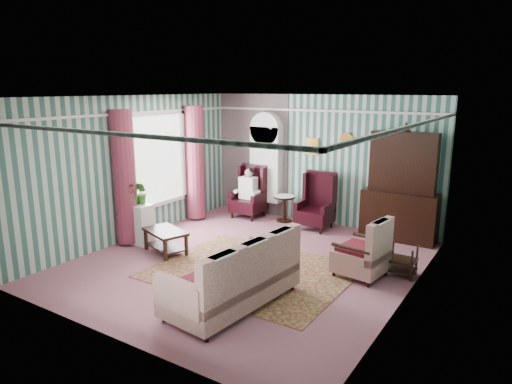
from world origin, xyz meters
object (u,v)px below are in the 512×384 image
Objects in this scene: bookcase at (266,170)px; sofa at (232,269)px; wingback_left at (248,192)px; nest_table at (402,260)px; coffee_table at (166,241)px; dresser_hutch at (401,183)px; wingback_right at (315,201)px; plant_stand at (139,224)px; seated_woman at (248,193)px; floral_armchair at (361,249)px; round_side_table at (284,209)px.

sofa is (2.07, -4.31, -0.58)m from bookcase.
nest_table is at bearing -20.85° from wingback_left.
coffee_table is (0.03, -2.87, -0.40)m from wingback_left.
dresser_hutch reaches higher than wingback_right.
wingback_right is 3.76m from plant_stand.
seated_woman is at bearing 159.15° from nest_table.
seated_woman is (-0.25, -0.39, -0.53)m from bookcase.
bookcase is at bearing 71.51° from plant_stand.
nest_table is at bearing -30.49° from sofa.
plant_stand is 4.38m from floral_armchair.
dresser_hutch reaches higher than coffee_table.
wingback_left reaches higher than coffee_table.
nest_table is (0.57, -1.82, -0.91)m from dresser_hutch.
bookcase is 4.05m from floral_armchair.
wingback_right is at bearing -14.57° from bookcase.
wingback_right is at bearing 0.00° from seated_woman.
dresser_hutch reaches higher than round_side_table.
coffee_table is (-2.29, 1.05, -0.32)m from sofa.
wingback_left is at bearing -122.66° from bookcase.
wingback_right is 2.81m from nest_table.
wingback_left is at bearing -170.54° from round_side_table.
round_side_table is 0.67× the size of coffee_table.
dresser_hutch is at bearing 4.41° from seated_woman.
wingback_right is 0.59× the size of sofa.
wingback_right is at bearing 59.12° from coffee_table.
floral_armchair is at bearing 15.05° from coffee_table.
dresser_hutch is 2.11m from nest_table.
wingback_right is (1.50, -0.39, -0.50)m from bookcase.
plant_stand is at bearing -108.49° from bookcase.
dresser_hutch is 5.31m from plant_stand.
dresser_hutch is at bearing 107.39° from nest_table.
round_side_table is 3.15m from coffee_table.
dresser_hutch is at bearing -9.79° from sofa.
seated_woman is at bearing -175.59° from dresser_hutch.
wingback_right is at bearing 146.25° from nest_table.
floral_armchair is at bearing -28.99° from seated_woman.
sofa reaches higher than nest_table.
sofa is at bearing -24.63° from coffee_table.
bookcase is 3.39m from plant_stand.
floral_armchair is (3.25, -2.33, -0.65)m from bookcase.
seated_woman reaches higher than nest_table.
wingback_left reaches higher than round_side_table.
bookcase is 4.37m from nest_table.
bookcase is 1.79× the size of wingback_left.
floral_armchair is at bearing -47.94° from wingback_right.
seated_woman is 1.47× the size of plant_stand.
dresser_hutch is 2.00× the size of seated_woman.
coffee_table is at bearing -93.82° from bookcase.
bookcase is 1.79× the size of wingback_right.
wingback_right is at bearing -171.23° from dresser_hutch.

